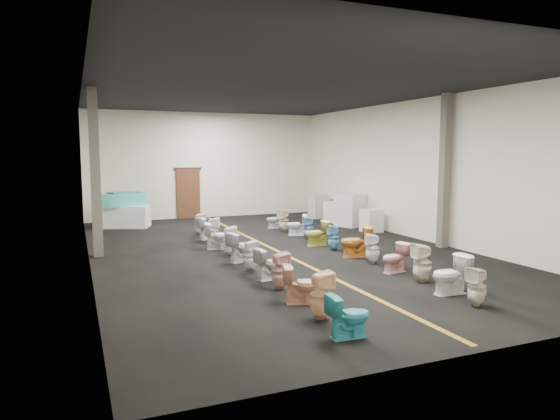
{
  "coord_description": "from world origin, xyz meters",
  "views": [
    {
      "loc": [
        -5.27,
        -13.15,
        2.8
      ],
      "look_at": [
        0.57,
        1.0,
        1.03
      ],
      "focal_mm": 32.0,
      "sensor_mm": 36.0,
      "label": 1
    }
  ],
  "objects_px": {
    "toilet_left_10": "(208,228)",
    "appliance_crate_d": "(319,206)",
    "toilet_right_5": "(356,242)",
    "toilet_right_10": "(284,221)",
    "toilet_left_1": "(321,295)",
    "toilet_left_11": "(200,224)",
    "display_table": "(124,217)",
    "toilet_left_0": "(348,316)",
    "toilet_right_1": "(451,275)",
    "toilet_right_4": "(373,248)",
    "appliance_crate_b": "(350,210)",
    "toilet_right_0": "(477,287)",
    "toilet_left_3": "(280,271)",
    "toilet_right_11": "(275,219)",
    "toilet_right_2": "(422,263)",
    "toilet_right_6": "(334,238)",
    "toilet_left_5": "(250,256)",
    "toilet_right_8": "(309,228)",
    "appliance_crate_a": "(371,221)",
    "toilet_left_6": "(241,247)",
    "toilet_left_2": "(302,284)",
    "toilet_left_7": "(229,241)",
    "toilet_right_7": "(317,233)",
    "bathtub": "(123,199)",
    "appliance_crate_c": "(336,212)",
    "toilet_left_9": "(213,231)",
    "toilet_left_4": "(271,264)",
    "toilet_right_3": "(395,258)",
    "toilet_left_8": "(218,236)",
    "toilet_right_9": "(297,225)"
  },
  "relations": [
    {
      "from": "appliance_crate_c",
      "to": "toilet_left_8",
      "type": "height_order",
      "value": "appliance_crate_c"
    },
    {
      "from": "toilet_left_5",
      "to": "toilet_left_8",
      "type": "distance_m",
      "value": 2.9
    },
    {
      "from": "toilet_left_10",
      "to": "toilet_right_9",
      "type": "relative_size",
      "value": 1.01
    },
    {
      "from": "appliance_crate_a",
      "to": "toilet_left_6",
      "type": "xyz_separation_m",
      "value": [
        -5.77,
        -2.89,
        -0.01
      ]
    },
    {
      "from": "toilet_left_5",
      "to": "toilet_left_7",
      "type": "distance_m",
      "value": 1.97
    },
    {
      "from": "toilet_left_6",
      "to": "toilet_left_3",
      "type": "bearing_deg",
      "value": 158.55
    },
    {
      "from": "toilet_left_4",
      "to": "toilet_right_5",
      "type": "xyz_separation_m",
      "value": [
        2.98,
        1.33,
        0.06
      ]
    },
    {
      "from": "toilet_right_1",
      "to": "bathtub",
      "type": "bearing_deg",
      "value": -154.95
    },
    {
      "from": "toilet_left_10",
      "to": "appliance_crate_d",
      "type": "bearing_deg",
      "value": -82.64
    },
    {
      "from": "toilet_left_1",
      "to": "toilet_left_10",
      "type": "relative_size",
      "value": 1.14
    },
    {
      "from": "toilet_right_6",
      "to": "toilet_right_11",
      "type": "bearing_deg",
      "value": -169.22
    },
    {
      "from": "toilet_right_2",
      "to": "toilet_right_6",
      "type": "xyz_separation_m",
      "value": [
        -0.05,
        3.88,
        -0.06
      ]
    },
    {
      "from": "toilet_right_11",
      "to": "toilet_right_4",
      "type": "bearing_deg",
      "value": 23.43
    },
    {
      "from": "toilet_left_7",
      "to": "toilet_left_10",
      "type": "bearing_deg",
      "value": -0.4
    },
    {
      "from": "toilet_left_1",
      "to": "toilet_right_1",
      "type": "xyz_separation_m",
      "value": [
        3.06,
        0.36,
        -0.02
      ]
    },
    {
      "from": "toilet_left_2",
      "to": "toilet_left_5",
      "type": "relative_size",
      "value": 0.98
    },
    {
      "from": "toilet_left_2",
      "to": "toilet_left_7",
      "type": "relative_size",
      "value": 0.9
    },
    {
      "from": "appliance_crate_c",
      "to": "toilet_left_9",
      "type": "relative_size",
      "value": 1.02
    },
    {
      "from": "appliance_crate_b",
      "to": "toilet_right_7",
      "type": "height_order",
      "value": "appliance_crate_b"
    },
    {
      "from": "toilet_right_4",
      "to": "toilet_right_11",
      "type": "height_order",
      "value": "toilet_right_4"
    },
    {
      "from": "toilet_left_6",
      "to": "toilet_right_2",
      "type": "xyz_separation_m",
      "value": [
        2.97,
        -3.46,
        0.04
      ]
    },
    {
      "from": "toilet_left_7",
      "to": "toilet_right_1",
      "type": "xyz_separation_m",
      "value": [
        2.96,
        -5.34,
        -0.01
      ]
    },
    {
      "from": "bathtub",
      "to": "toilet_left_7",
      "type": "height_order",
      "value": "bathtub"
    },
    {
      "from": "toilet_left_11",
      "to": "toilet_right_7",
      "type": "xyz_separation_m",
      "value": [
        2.81,
        -3.32,
        0.01
      ]
    },
    {
      "from": "toilet_right_5",
      "to": "toilet_right_10",
      "type": "xyz_separation_m",
      "value": [
        -0.11,
        4.73,
        -0.02
      ]
    },
    {
      "from": "toilet_left_1",
      "to": "toilet_left_11",
      "type": "xyz_separation_m",
      "value": [
        0.14,
        9.34,
        -0.04
      ]
    },
    {
      "from": "toilet_left_11",
      "to": "toilet_right_4",
      "type": "bearing_deg",
      "value": -177.55
    },
    {
      "from": "display_table",
      "to": "toilet_right_1",
      "type": "distance_m",
      "value": 12.83
    },
    {
      "from": "toilet_left_6",
      "to": "toilet_right_5",
      "type": "bearing_deg",
      "value": -121.66
    },
    {
      "from": "appliance_crate_d",
      "to": "toilet_left_4",
      "type": "xyz_separation_m",
      "value": [
        -5.74,
        -8.98,
        -0.14
      ]
    },
    {
      "from": "display_table",
      "to": "toilet_left_0",
      "type": "relative_size",
      "value": 2.68
    },
    {
      "from": "toilet_left_0",
      "to": "toilet_right_11",
      "type": "height_order",
      "value": "toilet_left_0"
    },
    {
      "from": "toilet_left_9",
      "to": "toilet_left_7",
      "type": "bearing_deg",
      "value": -156.52
    },
    {
      "from": "bathtub",
      "to": "toilet_left_11",
      "type": "bearing_deg",
      "value": -74.96
    },
    {
      "from": "toilet_right_2",
      "to": "toilet_right_10",
      "type": "height_order",
      "value": "toilet_right_2"
    },
    {
      "from": "toilet_left_1",
      "to": "toilet_left_10",
      "type": "xyz_separation_m",
      "value": [
        0.19,
        8.4,
        -0.05
      ]
    },
    {
      "from": "toilet_left_2",
      "to": "toilet_right_6",
      "type": "height_order",
      "value": "toilet_right_6"
    },
    {
      "from": "toilet_left_1",
      "to": "toilet_left_5",
      "type": "xyz_separation_m",
      "value": [
        0.04,
        3.73,
        -0.05
      ]
    },
    {
      "from": "toilet_right_1",
      "to": "toilet_right_7",
      "type": "xyz_separation_m",
      "value": [
        -0.11,
        5.66,
        -0.02
      ]
    },
    {
      "from": "toilet_right_0",
      "to": "toilet_right_4",
      "type": "height_order",
      "value": "toilet_right_4"
    },
    {
      "from": "toilet_right_5",
      "to": "toilet_left_3",
      "type": "bearing_deg",
      "value": -40.7
    },
    {
      "from": "appliance_crate_b",
      "to": "toilet_left_1",
      "type": "distance_m",
      "value": 10.9
    },
    {
      "from": "toilet_left_7",
      "to": "toilet_right_8",
      "type": "bearing_deg",
      "value": -64.85
    },
    {
      "from": "appliance_crate_a",
      "to": "toilet_left_6",
      "type": "bearing_deg",
      "value": -153.45
    },
    {
      "from": "toilet_right_0",
      "to": "toilet_right_5",
      "type": "distance_m",
      "value": 4.59
    },
    {
      "from": "toilet_right_3",
      "to": "toilet_left_2",
      "type": "bearing_deg",
      "value": -74.79
    },
    {
      "from": "toilet_left_5",
      "to": "toilet_right_3",
      "type": "relative_size",
      "value": 1.06
    },
    {
      "from": "toilet_left_3",
      "to": "toilet_right_10",
      "type": "height_order",
      "value": "toilet_right_10"
    },
    {
      "from": "toilet_left_5",
      "to": "toilet_right_8",
      "type": "relative_size",
      "value": 0.98
    },
    {
      "from": "toilet_right_1",
      "to": "toilet_right_4",
      "type": "relative_size",
      "value": 1.02
    }
  ]
}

